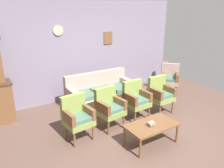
{
  "coord_description": "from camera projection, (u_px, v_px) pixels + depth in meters",
  "views": [
    {
      "loc": [
        -2.61,
        -3.17,
        2.57
      ],
      "look_at": [
        0.03,
        1.0,
        0.85
      ],
      "focal_mm": 36.49,
      "sensor_mm": 36.0,
      "label": 1
    }
  ],
  "objects": [
    {
      "name": "armchair_by_doorway",
      "position": [
        109.0,
        106.0,
        4.9
      ],
      "size": [
        0.57,
        0.54,
        0.9
      ],
      "color": "#849947",
      "rests_on": "ground"
    },
    {
      "name": "floral_couch",
      "position": [
        101.0,
        96.0,
        5.94
      ],
      "size": [
        1.76,
        0.82,
        0.9
      ],
      "color": "tan",
      "rests_on": "ground"
    },
    {
      "name": "coffee_table",
      "position": [
        151.0,
        126.0,
        4.34
      ],
      "size": [
        1.0,
        0.56,
        0.42
      ],
      "color": "brown",
      "rests_on": "ground"
    },
    {
      "name": "armchair_row_middle",
      "position": [
        77.0,
        116.0,
        4.48
      ],
      "size": [
        0.56,
        0.53,
        0.9
      ],
      "color": "#849947",
      "rests_on": "ground"
    },
    {
      "name": "ground_plane",
      "position": [
        137.0,
        137.0,
        4.69
      ],
      "size": [
        7.68,
        7.68,
        0.0
      ],
      "primitive_type": "plane",
      "color": "brown"
    },
    {
      "name": "armchair_near_cabinet",
      "position": [
        160.0,
        93.0,
        5.64
      ],
      "size": [
        0.52,
        0.49,
        0.9
      ],
      "color": "#849947",
      "rests_on": "ground"
    },
    {
      "name": "armchair_near_couch_end",
      "position": [
        136.0,
        98.0,
        5.32
      ],
      "size": [
        0.53,
        0.51,
        0.9
      ],
      "color": "#849947",
      "rests_on": "ground"
    },
    {
      "name": "floor_vase_by_wall",
      "position": [
        164.0,
        73.0,
        7.72
      ],
      "size": [
        0.21,
        0.21,
        0.77
      ],
      "primitive_type": "cylinder",
      "color": "olive",
      "rests_on": "ground"
    },
    {
      "name": "wingback_chair_by_fireplace",
      "position": [
        170.0,
        78.0,
        6.84
      ],
      "size": [
        0.71,
        0.71,
        0.9
      ],
      "color": "tan",
      "rests_on": "ground"
    },
    {
      "name": "wall_back_with_decor",
      "position": [
        80.0,
        51.0,
        6.34
      ],
      "size": [
        6.4,
        0.09,
        2.7
      ],
      "color": "gray",
      "rests_on": "ground"
    },
    {
      "name": "book_stack_on_table",
      "position": [
        151.0,
        124.0,
        4.27
      ],
      "size": [
        0.15,
        0.1,
        0.07
      ],
      "color": "#AB8343",
      "rests_on": "coffee_table"
    }
  ]
}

